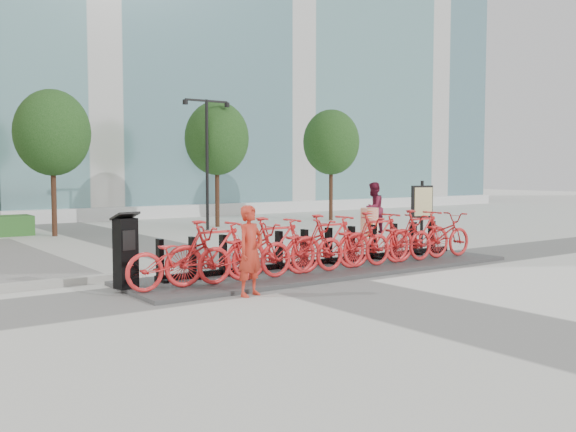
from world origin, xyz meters
TOP-DOWN VIEW (x-y plane):
  - ground at (0.00, 0.00)m, footprint 120.00×120.00m
  - glass_building at (14.00, 26.00)m, footprint 32.00×16.00m
  - tree_1 at (-1.50, 12.00)m, footprint 2.60×2.60m
  - tree_2 at (5.00, 12.00)m, footprint 2.60×2.60m
  - tree_3 at (11.00, 12.00)m, footprint 2.60×2.60m
  - streetlamp at (4.00, 11.00)m, footprint 2.00×0.20m
  - dock_pad at (1.30, 0.30)m, footprint 9.60×2.40m
  - dock_rail_posts at (1.36, 0.77)m, footprint 8.02×0.50m
  - bike_0 at (-2.60, -0.05)m, footprint 2.16×0.75m
  - bike_1 at (-1.88, -0.05)m, footprint 2.09×0.59m
  - bike_2 at (-1.16, -0.05)m, footprint 2.16×0.75m
  - bike_3 at (-0.44, -0.05)m, footprint 2.09×0.59m
  - bike_4 at (0.28, -0.05)m, footprint 2.16×0.75m
  - bike_5 at (1.00, -0.05)m, footprint 2.09×0.59m
  - bike_6 at (1.72, -0.05)m, footprint 2.16×0.75m
  - bike_7 at (2.44, -0.05)m, footprint 2.09×0.59m
  - bike_8 at (3.16, -0.05)m, footprint 2.16×0.75m
  - bike_9 at (3.88, -0.05)m, footprint 2.09×0.59m
  - bike_10 at (4.60, -0.05)m, footprint 2.16×0.75m
  - kiosk at (-3.43, 0.52)m, footprint 0.50×0.44m
  - worker_red at (-1.72, -1.11)m, footprint 0.69×0.56m
  - pedestrian at (8.15, 6.13)m, footprint 1.10×0.98m
  - construction_barrel at (6.14, 4.18)m, footprint 0.61×0.61m
  - map_sign at (5.72, 1.57)m, footprint 0.65×0.27m

SIDE VIEW (x-z plane):
  - ground at x=0.00m, z-range 0.00..0.00m
  - dock_pad at x=1.30m, z-range 0.00..0.08m
  - dock_rail_posts at x=1.36m, z-range 0.08..0.93m
  - construction_barrel at x=6.14m, z-range 0.00..1.10m
  - bike_0 at x=-2.60m, z-range 0.08..1.21m
  - bike_2 at x=-1.16m, z-range 0.08..1.21m
  - bike_4 at x=0.28m, z-range 0.08..1.21m
  - bike_6 at x=1.72m, z-range 0.08..1.21m
  - bike_8 at x=3.16m, z-range 0.08..1.21m
  - bike_10 at x=4.60m, z-range 0.08..1.21m
  - bike_1 at x=-1.88m, z-range 0.08..1.34m
  - bike_3 at x=-0.44m, z-range 0.08..1.34m
  - bike_5 at x=1.00m, z-range 0.08..1.34m
  - bike_7 at x=2.44m, z-range 0.08..1.34m
  - bike_9 at x=3.88m, z-range 0.08..1.34m
  - kiosk at x=-3.43m, z-range 0.05..1.49m
  - worker_red at x=-1.72m, z-range 0.00..1.65m
  - pedestrian at x=8.15m, z-range 0.00..1.87m
  - map_sign at x=5.72m, z-range 0.32..2.32m
  - streetlamp at x=4.00m, z-range 0.63..5.63m
  - tree_1 at x=-1.50m, z-range 1.04..6.14m
  - tree_2 at x=5.00m, z-range 1.04..6.14m
  - tree_3 at x=11.00m, z-range 1.04..6.14m
  - glass_building at x=14.00m, z-range 0.00..24.00m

